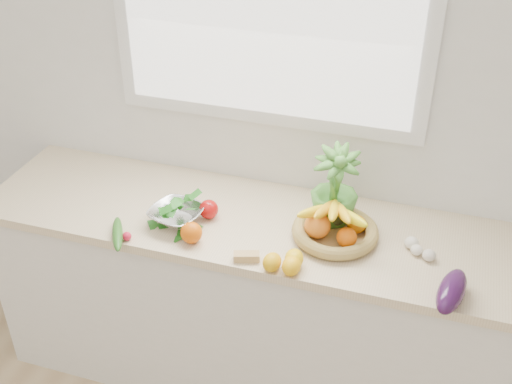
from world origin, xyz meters
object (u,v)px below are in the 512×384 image
(apple, at_px, (209,209))
(eggplant, at_px, (451,291))
(fruit_basket, at_px, (335,227))
(colander_with_spinach, at_px, (176,211))
(cucumber, at_px, (118,234))
(potted_herb, at_px, (335,187))

(apple, relative_size, eggplant, 0.34)
(fruit_basket, relative_size, colander_with_spinach, 1.52)
(fruit_basket, xyz_separation_m, colander_with_spinach, (-0.63, -0.10, 0.01))
(fruit_basket, bearing_deg, cucumber, -162.01)
(cucumber, relative_size, fruit_basket, 0.60)
(apple, xyz_separation_m, cucumber, (-0.29, -0.24, -0.02))
(apple, distance_m, eggplant, 1.00)
(cucumber, bearing_deg, potted_herb, 25.18)
(apple, bearing_deg, fruit_basket, 2.39)
(eggplant, distance_m, cucumber, 1.26)
(eggplant, relative_size, fruit_basket, 0.62)
(apple, distance_m, fruit_basket, 0.52)
(apple, relative_size, cucumber, 0.35)
(eggplant, xyz_separation_m, fruit_basket, (-0.46, 0.24, 0.00))
(eggplant, relative_size, cucumber, 1.04)
(apple, distance_m, potted_herb, 0.52)
(apple, bearing_deg, colander_with_spinach, -145.82)
(apple, relative_size, fruit_basket, 0.21)
(apple, height_order, colander_with_spinach, colander_with_spinach)
(potted_herb, distance_m, colander_with_spinach, 0.64)
(cucumber, xyz_separation_m, colander_with_spinach, (0.18, 0.16, 0.04))
(cucumber, xyz_separation_m, potted_herb, (0.78, 0.37, 0.15))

